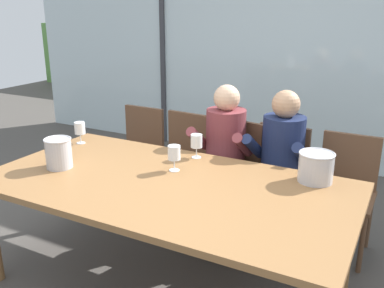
{
  "coord_description": "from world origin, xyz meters",
  "views": [
    {
      "loc": [
        1.29,
        -2.09,
        1.79
      ],
      "look_at": [
        0.0,
        0.35,
        0.89
      ],
      "focal_mm": 39.84,
      "sensor_mm": 36.0,
      "label": 1
    }
  ],
  "objects_px": {
    "chair_left_of_center": "(182,155)",
    "person_navy_polo": "(279,159)",
    "chair_right_of_center": "(278,173)",
    "wine_glass_center_pour": "(196,142)",
    "chair_center": "(233,166)",
    "person_maroon_top": "(222,150)",
    "ice_bucket_secondary": "(316,167)",
    "wine_glass_near_bucket": "(174,154)",
    "dining_table": "(166,191)",
    "wine_glass_by_left_taster": "(80,129)",
    "chair_near_window_right": "(345,185)",
    "chair_near_curtain": "(139,147)",
    "ice_bucket_primary": "(59,153)"
  },
  "relations": [
    {
      "from": "chair_left_of_center",
      "to": "chair_right_of_center",
      "type": "bearing_deg",
      "value": 3.73
    },
    {
      "from": "chair_near_curtain",
      "to": "wine_glass_near_bucket",
      "type": "height_order",
      "value": "wine_glass_near_bucket"
    },
    {
      "from": "ice_bucket_secondary",
      "to": "wine_glass_near_bucket",
      "type": "height_order",
      "value": "ice_bucket_secondary"
    },
    {
      "from": "chair_near_window_right",
      "to": "person_navy_polo",
      "type": "height_order",
      "value": "person_navy_polo"
    },
    {
      "from": "chair_left_of_center",
      "to": "chair_center",
      "type": "xyz_separation_m",
      "value": [
        0.5,
        -0.03,
        0.0
      ]
    },
    {
      "from": "chair_near_curtain",
      "to": "person_maroon_top",
      "type": "height_order",
      "value": "person_maroon_top"
    },
    {
      "from": "chair_near_window_right",
      "to": "ice_bucket_secondary",
      "type": "height_order",
      "value": "ice_bucket_secondary"
    },
    {
      "from": "person_navy_polo",
      "to": "wine_glass_near_bucket",
      "type": "relative_size",
      "value": 6.94
    },
    {
      "from": "chair_near_curtain",
      "to": "ice_bucket_primary",
      "type": "xyz_separation_m",
      "value": [
        0.17,
        -1.16,
        0.33
      ]
    },
    {
      "from": "dining_table",
      "to": "chair_near_window_right",
      "type": "height_order",
      "value": "chair_near_window_right"
    },
    {
      "from": "person_maroon_top",
      "to": "wine_glass_center_pour",
      "type": "relative_size",
      "value": 6.94
    },
    {
      "from": "chair_right_of_center",
      "to": "chair_near_window_right",
      "type": "relative_size",
      "value": 1.0
    },
    {
      "from": "person_maroon_top",
      "to": "wine_glass_center_pour",
      "type": "height_order",
      "value": "person_maroon_top"
    },
    {
      "from": "chair_right_of_center",
      "to": "wine_glass_by_left_taster",
      "type": "height_order",
      "value": "wine_glass_by_left_taster"
    },
    {
      "from": "chair_near_curtain",
      "to": "wine_glass_by_left_taster",
      "type": "xyz_separation_m",
      "value": [
        -0.08,
        -0.68,
        0.34
      ]
    },
    {
      "from": "dining_table",
      "to": "ice_bucket_secondary",
      "type": "bearing_deg",
      "value": 28.77
    },
    {
      "from": "wine_glass_by_left_taster",
      "to": "wine_glass_near_bucket",
      "type": "xyz_separation_m",
      "value": [
        0.96,
        -0.16,
        0.0
      ]
    },
    {
      "from": "person_navy_polo",
      "to": "wine_glass_near_bucket",
      "type": "xyz_separation_m",
      "value": [
        -0.52,
        -0.67,
        0.17
      ]
    },
    {
      "from": "chair_center",
      "to": "ice_bucket_primary",
      "type": "distance_m",
      "value": 1.42
    },
    {
      "from": "ice_bucket_primary",
      "to": "person_navy_polo",
      "type": "bearing_deg",
      "value": 38.73
    },
    {
      "from": "ice_bucket_secondary",
      "to": "wine_glass_near_bucket",
      "type": "xyz_separation_m",
      "value": [
        -0.87,
        -0.25,
        0.02
      ]
    },
    {
      "from": "chair_right_of_center",
      "to": "person_maroon_top",
      "type": "relative_size",
      "value": 0.74
    },
    {
      "from": "chair_left_of_center",
      "to": "person_navy_polo",
      "type": "xyz_separation_m",
      "value": [
        0.92,
        -0.16,
        0.17
      ]
    },
    {
      "from": "person_navy_polo",
      "to": "ice_bucket_primary",
      "type": "bearing_deg",
      "value": -137.42
    },
    {
      "from": "chair_near_curtain",
      "to": "chair_left_of_center",
      "type": "xyz_separation_m",
      "value": [
        0.48,
        -0.01,
        0.0
      ]
    },
    {
      "from": "person_maroon_top",
      "to": "wine_glass_by_left_taster",
      "type": "xyz_separation_m",
      "value": [
        -1.01,
        -0.51,
        0.17
      ]
    },
    {
      "from": "wine_glass_by_left_taster",
      "to": "wine_glass_near_bucket",
      "type": "distance_m",
      "value": 0.97
    },
    {
      "from": "wine_glass_by_left_taster",
      "to": "wine_glass_near_bucket",
      "type": "height_order",
      "value": "same"
    },
    {
      "from": "chair_right_of_center",
      "to": "wine_glass_by_left_taster",
      "type": "xyz_separation_m",
      "value": [
        -1.43,
        -0.66,
        0.34
      ]
    },
    {
      "from": "ice_bucket_primary",
      "to": "wine_glass_near_bucket",
      "type": "bearing_deg",
      "value": 23.68
    },
    {
      "from": "person_maroon_top",
      "to": "wine_glass_center_pour",
      "type": "bearing_deg",
      "value": -97.12
    },
    {
      "from": "chair_left_of_center",
      "to": "ice_bucket_primary",
      "type": "xyz_separation_m",
      "value": [
        -0.31,
        -1.15,
        0.33
      ]
    },
    {
      "from": "chair_left_of_center",
      "to": "ice_bucket_primary",
      "type": "distance_m",
      "value": 1.24
    },
    {
      "from": "person_maroon_top",
      "to": "ice_bucket_primary",
      "type": "xyz_separation_m",
      "value": [
        -0.77,
        -0.99,
        0.16
      ]
    },
    {
      "from": "dining_table",
      "to": "chair_near_curtain",
      "type": "xyz_separation_m",
      "value": [
        -0.94,
        1.04,
        -0.16
      ]
    },
    {
      "from": "chair_left_of_center",
      "to": "ice_bucket_primary",
      "type": "height_order",
      "value": "ice_bucket_primary"
    },
    {
      "from": "person_maroon_top",
      "to": "dining_table",
      "type": "bearing_deg",
      "value": -91.61
    },
    {
      "from": "chair_right_of_center",
      "to": "person_maroon_top",
      "type": "distance_m",
      "value": 0.48
    },
    {
      "from": "chair_center",
      "to": "wine_glass_center_pour",
      "type": "relative_size",
      "value": 5.11
    },
    {
      "from": "chair_near_window_right",
      "to": "dining_table",
      "type": "bearing_deg",
      "value": -131.63
    },
    {
      "from": "chair_left_of_center",
      "to": "wine_glass_by_left_taster",
      "type": "bearing_deg",
      "value": -124.94
    },
    {
      "from": "ice_bucket_primary",
      "to": "ice_bucket_secondary",
      "type": "height_order",
      "value": "ice_bucket_primary"
    },
    {
      "from": "ice_bucket_secondary",
      "to": "chair_left_of_center",
      "type": "bearing_deg",
      "value": 155.57
    },
    {
      "from": "chair_near_window_right",
      "to": "ice_bucket_primary",
      "type": "xyz_separation_m",
      "value": [
        -1.71,
        -1.15,
        0.33
      ]
    },
    {
      "from": "ice_bucket_secondary",
      "to": "person_navy_polo",
      "type": "bearing_deg",
      "value": 130.26
    },
    {
      "from": "chair_near_curtain",
      "to": "chair_near_window_right",
      "type": "xyz_separation_m",
      "value": [
        1.87,
        -0.01,
        0.0
      ]
    },
    {
      "from": "chair_near_curtain",
      "to": "wine_glass_center_pour",
      "type": "xyz_separation_m",
      "value": [
        0.9,
        -0.55,
        0.34
      ]
    },
    {
      "from": "ice_bucket_primary",
      "to": "wine_glass_center_pour",
      "type": "xyz_separation_m",
      "value": [
        0.73,
        0.61,
        0.01
      ]
    },
    {
      "from": "chair_near_curtain",
      "to": "chair_center",
      "type": "xyz_separation_m",
      "value": [
        0.98,
        -0.04,
        0.0
      ]
    },
    {
      "from": "chair_right_of_center",
      "to": "wine_glass_center_pour",
      "type": "bearing_deg",
      "value": -128.33
    }
  ]
}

